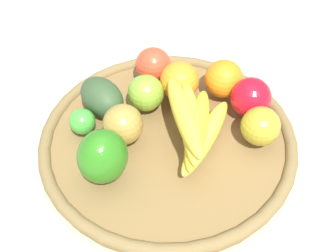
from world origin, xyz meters
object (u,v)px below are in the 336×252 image
(apple_2, at_px, (123,125))
(apple_3, at_px, (153,65))
(orange_1, at_px, (179,81))
(avocado, at_px, (102,97))
(orange_0, at_px, (224,79))
(lime_0, at_px, (82,122))
(apple_1, at_px, (146,93))
(banana_bunch, at_px, (195,126))
(bell_pepper, at_px, (103,156))
(apple_0, at_px, (251,98))
(apple_4, at_px, (261,126))

(apple_2, bearing_deg, apple_3, 66.23)
(orange_1, bearing_deg, apple_3, 128.82)
(orange_1, xyz_separation_m, apple_2, (-0.11, -0.10, -0.00))
(orange_1, xyz_separation_m, avocado, (-0.14, -0.02, -0.00))
(apple_3, height_order, avocado, apple_3)
(orange_1, height_order, orange_0, orange_1)
(lime_0, bearing_deg, apple_1, 22.29)
(apple_1, relative_size, apple_3, 0.96)
(apple_1, height_order, avocado, apple_1)
(banana_bunch, height_order, bell_pepper, bell_pepper)
(apple_0, relative_size, apple_3, 1.05)
(apple_3, bearing_deg, apple_2, -113.77)
(apple_0, xyz_separation_m, apple_1, (-0.18, 0.04, -0.00))
(apple_1, relative_size, apple_4, 0.99)
(bell_pepper, bearing_deg, apple_2, 25.16)
(apple_0, bearing_deg, apple_2, -170.69)
(orange_1, bearing_deg, banana_bunch, -86.00)
(lime_0, distance_m, apple_3, 0.18)
(bell_pepper, relative_size, apple_2, 1.35)
(banana_bunch, distance_m, apple_2, 0.12)
(banana_bunch, distance_m, bell_pepper, 0.16)
(apple_3, height_order, apple_4, apple_3)
(apple_0, xyz_separation_m, apple_4, (-0.00, -0.07, -0.00))
(avocado, height_order, orange_0, orange_0)
(apple_0, relative_size, banana_bunch, 0.39)
(avocado, bearing_deg, apple_2, -66.07)
(lime_0, xyz_separation_m, avocado, (0.04, 0.05, 0.01))
(lime_0, height_order, apple_4, apple_4)
(apple_0, bearing_deg, lime_0, -178.42)
(lime_0, bearing_deg, apple_2, -22.86)
(lime_0, height_order, orange_1, orange_1)
(banana_bunch, height_order, orange_1, banana_bunch)
(apple_4, bearing_deg, apple_1, 149.95)
(banana_bunch, xyz_separation_m, orange_1, (-0.01, 0.12, -0.00))
(orange_0, bearing_deg, bell_pepper, -143.71)
(orange_1, bearing_deg, avocado, -171.51)
(orange_1, bearing_deg, apple_2, -138.35)
(lime_0, xyz_separation_m, banana_bunch, (0.18, -0.05, 0.02))
(banana_bunch, xyz_separation_m, bell_pepper, (-0.15, -0.05, 0.01))
(banana_bunch, distance_m, avocado, 0.18)
(apple_4, bearing_deg, lime_0, 168.79)
(apple_0, relative_size, orange_0, 1.02)
(lime_0, bearing_deg, apple_3, 41.81)
(bell_pepper, relative_size, apple_1, 1.41)
(avocado, relative_size, orange_0, 1.34)
(apple_0, bearing_deg, apple_1, 168.09)
(apple_0, xyz_separation_m, apple_3, (-0.16, 0.11, -0.00))
(banana_bunch, bearing_deg, orange_1, 94.00)
(apple_1, bearing_deg, orange_1, 18.14)
(apple_4, bearing_deg, apple_3, 131.88)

